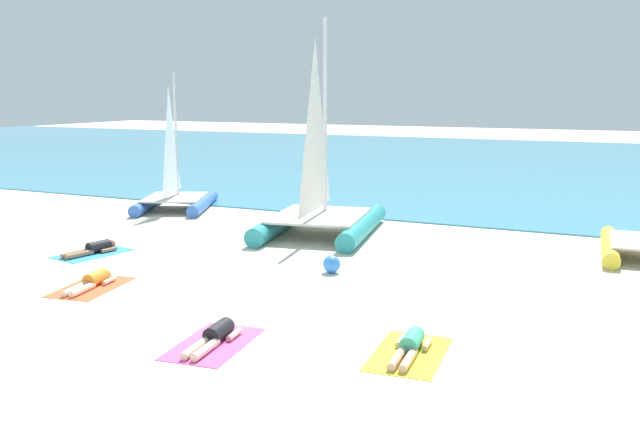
% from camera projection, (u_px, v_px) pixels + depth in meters
% --- Properties ---
extents(ground_plane, '(120.00, 120.00, 0.00)m').
position_uv_depth(ground_plane, '(389.00, 225.00, 21.93)').
color(ground_plane, beige).
extents(ocean_water, '(120.00, 40.00, 0.05)m').
position_uv_depth(ocean_water, '(504.00, 163.00, 40.36)').
color(ocean_water, teal).
rests_on(ocean_water, ground).
extents(sailboat_teal, '(3.87, 5.28, 6.29)m').
position_uv_depth(sailboat_teal, '(320.00, 203.00, 20.24)').
color(sailboat_teal, teal).
rests_on(sailboat_teal, ground).
extents(sailboat_blue, '(3.67, 4.38, 4.88)m').
position_uv_depth(sailboat_blue, '(175.00, 189.00, 24.57)').
color(sailboat_blue, blue).
rests_on(sailboat_blue, ground).
extents(towel_leftmost, '(1.46, 2.08, 0.01)m').
position_uv_depth(towel_leftmost, '(92.00, 254.00, 17.97)').
color(towel_leftmost, '#338CD8').
rests_on(towel_leftmost, ground).
extents(sunbather_leftmost, '(0.70, 1.56, 0.30)m').
position_uv_depth(sunbather_leftmost, '(94.00, 248.00, 18.00)').
color(sunbather_leftmost, black).
rests_on(sunbather_leftmost, towel_leftmost).
extents(towel_center_left, '(1.40, 2.06, 0.01)m').
position_uv_depth(towel_center_left, '(91.00, 287.00, 14.91)').
color(towel_center_left, '#EA5933').
rests_on(towel_center_left, ground).
extents(sunbather_center_left, '(0.66, 1.57, 0.30)m').
position_uv_depth(sunbather_center_left, '(93.00, 281.00, 14.95)').
color(sunbather_center_left, orange).
rests_on(sunbather_center_left, towel_center_left).
extents(towel_center_right, '(1.30, 2.01, 0.01)m').
position_uv_depth(towel_center_right, '(214.00, 344.00, 11.57)').
color(towel_center_right, '#D84C99').
rests_on(towel_center_right, ground).
extents(sunbather_center_right, '(0.59, 1.57, 0.30)m').
position_uv_depth(sunbather_center_right, '(215.00, 335.00, 11.61)').
color(sunbather_center_right, black).
rests_on(sunbather_center_right, towel_center_right).
extents(towel_rightmost, '(1.24, 1.98, 0.01)m').
position_uv_depth(towel_rightmost, '(409.00, 354.00, 11.12)').
color(towel_rightmost, yellow).
rests_on(towel_rightmost, ground).
extents(sunbather_rightmost, '(0.57, 1.57, 0.30)m').
position_uv_depth(sunbather_rightmost, '(410.00, 345.00, 11.16)').
color(sunbather_rightmost, '#3FB28C').
rests_on(sunbather_rightmost, towel_rightmost).
extents(beach_ball, '(0.42, 0.42, 0.42)m').
position_uv_depth(beach_ball, '(332.00, 264.00, 16.05)').
color(beach_ball, '#337FE5').
rests_on(beach_ball, ground).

